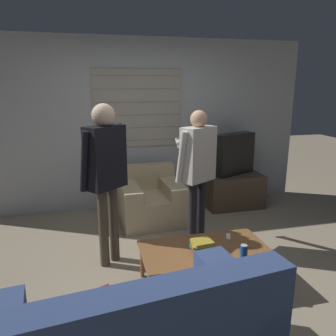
{
  "coord_description": "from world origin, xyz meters",
  "views": [
    {
      "loc": [
        -0.74,
        -2.91,
        1.87
      ],
      "look_at": [
        0.07,
        0.42,
        1.0
      ],
      "focal_mm": 35.0,
      "sensor_mm": 36.0,
      "label": 1
    }
  ],
  "objects_px": {
    "spare_remote": "(228,237)",
    "coffee_table": "(205,252)",
    "tv": "(234,154)",
    "book_stack": "(203,247)",
    "person_right_standing": "(197,163)",
    "armchair_beige": "(150,200)",
    "soda_can": "(244,252)",
    "person_left_standing": "(105,165)",
    "floor_fan": "(190,203)"
  },
  "relations": [
    {
      "from": "person_right_standing",
      "to": "spare_remote",
      "type": "xyz_separation_m",
      "value": [
        0.13,
        -0.63,
        -0.62
      ]
    },
    {
      "from": "person_right_standing",
      "to": "floor_fan",
      "type": "xyz_separation_m",
      "value": [
        0.23,
        0.96,
        -0.84
      ]
    },
    {
      "from": "tv",
      "to": "soda_can",
      "type": "relative_size",
      "value": 5.8
    },
    {
      "from": "spare_remote",
      "to": "floor_fan",
      "type": "bearing_deg",
      "value": 107.7
    },
    {
      "from": "armchair_beige",
      "to": "person_right_standing",
      "type": "xyz_separation_m",
      "value": [
        0.39,
        -0.91,
        0.72
      ]
    },
    {
      "from": "coffee_table",
      "to": "book_stack",
      "type": "bearing_deg",
      "value": -120.86
    },
    {
      "from": "book_stack",
      "to": "floor_fan",
      "type": "distance_m",
      "value": 1.91
    },
    {
      "from": "armchair_beige",
      "to": "person_right_standing",
      "type": "relative_size",
      "value": 0.56
    },
    {
      "from": "armchair_beige",
      "to": "person_left_standing",
      "type": "distance_m",
      "value": 1.46
    },
    {
      "from": "soda_can",
      "to": "floor_fan",
      "type": "bearing_deg",
      "value": 86.38
    },
    {
      "from": "spare_remote",
      "to": "coffee_table",
      "type": "bearing_deg",
      "value": -132.22
    },
    {
      "from": "person_left_standing",
      "to": "floor_fan",
      "type": "distance_m",
      "value": 1.9
    },
    {
      "from": "book_stack",
      "to": "floor_fan",
      "type": "relative_size",
      "value": 0.61
    },
    {
      "from": "tv",
      "to": "soda_can",
      "type": "distance_m",
      "value": 2.38
    },
    {
      "from": "tv",
      "to": "book_stack",
      "type": "xyz_separation_m",
      "value": [
        -1.21,
        -2.02,
        -0.39
      ]
    },
    {
      "from": "armchair_beige",
      "to": "book_stack",
      "type": "xyz_separation_m",
      "value": [
        0.16,
        -1.78,
        0.15
      ]
    },
    {
      "from": "tv",
      "to": "person_left_standing",
      "type": "bearing_deg",
      "value": 9.62
    },
    {
      "from": "armchair_beige",
      "to": "spare_remote",
      "type": "bearing_deg",
      "value": 105.85
    },
    {
      "from": "person_left_standing",
      "to": "book_stack",
      "type": "relative_size",
      "value": 7.33
    },
    {
      "from": "person_left_standing",
      "to": "spare_remote",
      "type": "distance_m",
      "value": 1.44
    },
    {
      "from": "soda_can",
      "to": "armchair_beige",
      "type": "bearing_deg",
      "value": 104.15
    },
    {
      "from": "person_left_standing",
      "to": "person_right_standing",
      "type": "bearing_deg",
      "value": -31.35
    },
    {
      "from": "person_left_standing",
      "to": "spare_remote",
      "type": "xyz_separation_m",
      "value": [
        1.16,
        -0.5,
        -0.69
      ]
    },
    {
      "from": "tv",
      "to": "book_stack",
      "type": "relative_size",
      "value": 3.15
    },
    {
      "from": "person_right_standing",
      "to": "floor_fan",
      "type": "distance_m",
      "value": 1.3
    },
    {
      "from": "floor_fan",
      "to": "spare_remote",
      "type": "bearing_deg",
      "value": -93.47
    },
    {
      "from": "coffee_table",
      "to": "floor_fan",
      "type": "relative_size",
      "value": 3.14
    },
    {
      "from": "armchair_beige",
      "to": "coffee_table",
      "type": "distance_m",
      "value": 1.71
    },
    {
      "from": "tv",
      "to": "book_stack",
      "type": "distance_m",
      "value": 2.39
    },
    {
      "from": "soda_can",
      "to": "floor_fan",
      "type": "distance_m",
      "value": 2.01
    },
    {
      "from": "armchair_beige",
      "to": "book_stack",
      "type": "height_order",
      "value": "armchair_beige"
    },
    {
      "from": "coffee_table",
      "to": "spare_remote",
      "type": "height_order",
      "value": "spare_remote"
    },
    {
      "from": "coffee_table",
      "to": "person_left_standing",
      "type": "xyz_separation_m",
      "value": [
        -0.86,
        0.65,
        0.74
      ]
    },
    {
      "from": "tv",
      "to": "person_left_standing",
      "type": "xyz_separation_m",
      "value": [
        -2.01,
        -1.29,
        0.25
      ]
    },
    {
      "from": "book_stack",
      "to": "spare_remote",
      "type": "xyz_separation_m",
      "value": [
        0.35,
        0.24,
        -0.06
      ]
    },
    {
      "from": "coffee_table",
      "to": "person_right_standing",
      "type": "bearing_deg",
      "value": 77.84
    },
    {
      "from": "book_stack",
      "to": "spare_remote",
      "type": "height_order",
      "value": "book_stack"
    },
    {
      "from": "person_left_standing",
      "to": "floor_fan",
      "type": "height_order",
      "value": "person_left_standing"
    },
    {
      "from": "person_right_standing",
      "to": "coffee_table",
      "type": "bearing_deg",
      "value": -132.89
    },
    {
      "from": "person_left_standing",
      "to": "person_right_standing",
      "type": "distance_m",
      "value": 1.04
    },
    {
      "from": "coffee_table",
      "to": "tv",
      "type": "bearing_deg",
      "value": 59.16
    },
    {
      "from": "armchair_beige",
      "to": "book_stack",
      "type": "distance_m",
      "value": 1.79
    },
    {
      "from": "tv",
      "to": "person_left_standing",
      "type": "height_order",
      "value": "person_left_standing"
    },
    {
      "from": "soda_can",
      "to": "tv",
      "type": "bearing_deg",
      "value": 67.9
    },
    {
      "from": "soda_can",
      "to": "floor_fan",
      "type": "relative_size",
      "value": 0.33
    },
    {
      "from": "person_right_standing",
      "to": "floor_fan",
      "type": "height_order",
      "value": "person_right_standing"
    },
    {
      "from": "tv",
      "to": "person_right_standing",
      "type": "height_order",
      "value": "person_right_standing"
    },
    {
      "from": "armchair_beige",
      "to": "soda_can",
      "type": "bearing_deg",
      "value": 101.47
    },
    {
      "from": "coffee_table",
      "to": "spare_remote",
      "type": "distance_m",
      "value": 0.34
    },
    {
      "from": "tv",
      "to": "floor_fan",
      "type": "relative_size",
      "value": 1.92
    }
  ]
}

